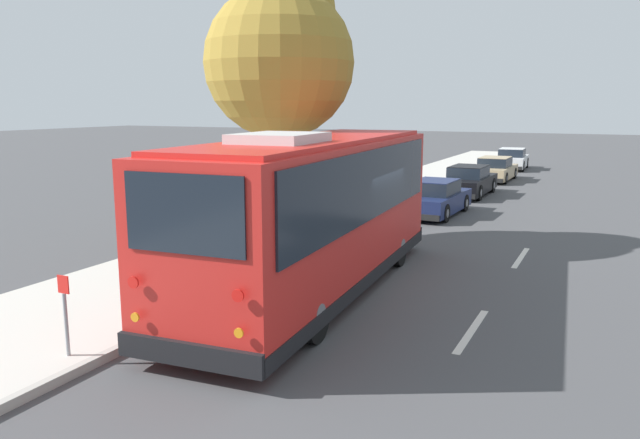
{
  "coord_description": "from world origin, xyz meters",
  "views": [
    {
      "loc": [
        -13.0,
        -5.47,
        3.99
      ],
      "look_at": [
        0.11,
        0.83,
        1.3
      ],
      "focal_mm": 35.0,
      "sensor_mm": 36.0,
      "label": 1
    }
  ],
  "objects_px": {
    "parked_sedan_white": "(512,159)",
    "parked_sedan_navy": "(435,199)",
    "parked_sedan_tan": "(495,170)",
    "sign_post_near": "(66,314)",
    "street_tree": "(281,53)",
    "sign_post_far": "(159,277)",
    "parked_sedan_black": "(469,182)",
    "shuttle_bus": "(315,207)"
  },
  "relations": [
    {
      "from": "sign_post_far",
      "to": "shuttle_bus",
      "type": "bearing_deg",
      "value": -31.59
    },
    {
      "from": "shuttle_bus",
      "to": "parked_sedan_tan",
      "type": "xyz_separation_m",
      "value": [
        22.13,
        0.21,
        -1.28
      ]
    },
    {
      "from": "street_tree",
      "to": "sign_post_far",
      "type": "xyz_separation_m",
      "value": [
        -6.51,
        -1.01,
        -4.51
      ]
    },
    {
      "from": "shuttle_bus",
      "to": "parked_sedan_black",
      "type": "height_order",
      "value": "shuttle_bus"
    },
    {
      "from": "parked_sedan_navy",
      "to": "parked_sedan_tan",
      "type": "distance_m",
      "value": 11.67
    },
    {
      "from": "parked_sedan_navy",
      "to": "parked_sedan_tan",
      "type": "bearing_deg",
      "value": 1.61
    },
    {
      "from": "parked_sedan_navy",
      "to": "sign_post_near",
      "type": "xyz_separation_m",
      "value": [
        -15.55,
        1.54,
        0.22
      ]
    },
    {
      "from": "parked_sedan_tan",
      "to": "parked_sedan_white",
      "type": "distance_m",
      "value": 6.51
    },
    {
      "from": "parked_sedan_navy",
      "to": "parked_sedan_black",
      "type": "bearing_deg",
      "value": 1.93
    },
    {
      "from": "street_tree",
      "to": "sign_post_near",
      "type": "distance_m",
      "value": 9.87
    },
    {
      "from": "street_tree",
      "to": "shuttle_bus",
      "type": "bearing_deg",
      "value": -142.21
    },
    {
      "from": "street_tree",
      "to": "sign_post_near",
      "type": "height_order",
      "value": "street_tree"
    },
    {
      "from": "parked_sedan_black",
      "to": "parked_sedan_navy",
      "type": "bearing_deg",
      "value": -179.21
    },
    {
      "from": "shuttle_bus",
      "to": "parked_sedan_tan",
      "type": "height_order",
      "value": "shuttle_bus"
    },
    {
      "from": "shuttle_bus",
      "to": "street_tree",
      "type": "bearing_deg",
      "value": 33.95
    },
    {
      "from": "street_tree",
      "to": "sign_post_near",
      "type": "relative_size",
      "value": 5.93
    },
    {
      "from": "shuttle_bus",
      "to": "parked_sedan_white",
      "type": "height_order",
      "value": "shuttle_bus"
    },
    {
      "from": "parked_sedan_navy",
      "to": "parked_sedan_white",
      "type": "relative_size",
      "value": 1.02
    },
    {
      "from": "parked_sedan_tan",
      "to": "sign_post_near",
      "type": "xyz_separation_m",
      "value": [
        -27.22,
        1.58,
        0.24
      ]
    },
    {
      "from": "shuttle_bus",
      "to": "parked_sedan_white",
      "type": "bearing_deg",
      "value": -3.14
    },
    {
      "from": "sign_post_near",
      "to": "sign_post_far",
      "type": "height_order",
      "value": "sign_post_far"
    },
    {
      "from": "sign_post_far",
      "to": "parked_sedan_tan",
      "type": "bearing_deg",
      "value": -3.61
    },
    {
      "from": "sign_post_near",
      "to": "sign_post_far",
      "type": "distance_m",
      "value": 2.19
    },
    {
      "from": "parked_sedan_navy",
      "to": "shuttle_bus",
      "type": "bearing_deg",
      "value": -176.82
    },
    {
      "from": "parked_sedan_white",
      "to": "parked_sedan_navy",
      "type": "bearing_deg",
      "value": 177.86
    },
    {
      "from": "shuttle_bus",
      "to": "sign_post_far",
      "type": "distance_m",
      "value": 3.55
    },
    {
      "from": "parked_sedan_black",
      "to": "sign_post_far",
      "type": "xyz_separation_m",
      "value": [
        -18.92,
        1.53,
        0.25
      ]
    },
    {
      "from": "parked_sedan_navy",
      "to": "street_tree",
      "type": "relative_size",
      "value": 0.56
    },
    {
      "from": "parked_sedan_white",
      "to": "street_tree",
      "type": "height_order",
      "value": "street_tree"
    },
    {
      "from": "parked_sedan_white",
      "to": "street_tree",
      "type": "bearing_deg",
      "value": 171.97
    },
    {
      "from": "parked_sedan_navy",
      "to": "street_tree",
      "type": "xyz_separation_m",
      "value": [
        -6.85,
        2.54,
        4.77
      ]
    },
    {
      "from": "parked_sedan_tan",
      "to": "sign_post_near",
      "type": "relative_size",
      "value": 3.42
    },
    {
      "from": "parked_sedan_black",
      "to": "street_tree",
      "type": "bearing_deg",
      "value": 169.14
    },
    {
      "from": "sign_post_near",
      "to": "sign_post_far",
      "type": "relative_size",
      "value": 0.93
    },
    {
      "from": "parked_sedan_navy",
      "to": "sign_post_far",
      "type": "xyz_separation_m",
      "value": [
        -13.36,
        1.54,
        0.26
      ]
    },
    {
      "from": "parked_sedan_navy",
      "to": "parked_sedan_tan",
      "type": "relative_size",
      "value": 0.97
    },
    {
      "from": "parked_sedan_navy",
      "to": "parked_sedan_black",
      "type": "distance_m",
      "value": 5.56
    },
    {
      "from": "street_tree",
      "to": "sign_post_near",
      "type": "xyz_separation_m",
      "value": [
        -8.69,
        -1.01,
        -4.56
      ]
    },
    {
      "from": "parked_sedan_tan",
      "to": "street_tree",
      "type": "height_order",
      "value": "street_tree"
    },
    {
      "from": "parked_sedan_black",
      "to": "parked_sedan_tan",
      "type": "distance_m",
      "value": 6.11
    },
    {
      "from": "parked_sedan_tan",
      "to": "street_tree",
      "type": "relative_size",
      "value": 0.58
    },
    {
      "from": "parked_sedan_white",
      "to": "shuttle_bus",
      "type": "bearing_deg",
      "value": 178.24
    }
  ]
}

